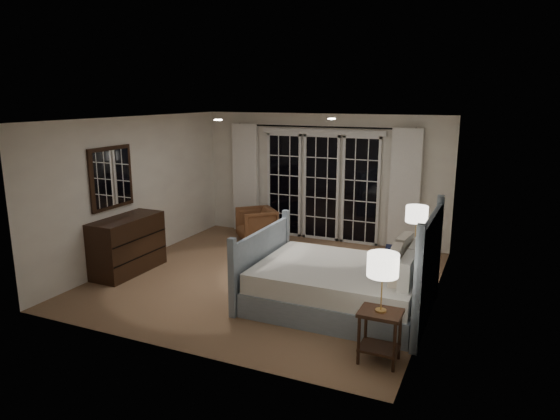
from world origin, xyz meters
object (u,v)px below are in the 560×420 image
at_px(lamp_left, 383,265).
at_px(nightstand_left, 380,329).
at_px(dresser, 128,245).
at_px(bed, 343,284).
at_px(armchair, 256,224).
at_px(lamp_right, 417,214).
at_px(nightstand_right, 414,261).

bearing_deg(lamp_left, nightstand_left, 153.43).
bearing_deg(dresser, lamp_left, -14.57).
relative_size(bed, nightstand_left, 4.04).
bearing_deg(armchair, bed, 2.22).
height_order(nightstand_left, armchair, armchair).
bearing_deg(nightstand_left, lamp_right, 90.88).
bearing_deg(nightstand_right, lamp_right, 90.00).
distance_m(lamp_right, armchair, 3.64).
xyz_separation_m(lamp_left, dresser, (-4.42, 1.15, -0.65)).
height_order(bed, lamp_left, bed).
bearing_deg(dresser, armchair, 66.80).
xyz_separation_m(nightstand_right, lamp_left, (0.04, -2.36, 0.69)).
relative_size(nightstand_right, lamp_left, 0.98).
distance_m(bed, nightstand_left, 1.43).
height_order(nightstand_left, lamp_left, lamp_left).
height_order(bed, nightstand_left, bed).
bearing_deg(bed, lamp_left, -56.95).
xyz_separation_m(nightstand_left, dresser, (-4.42, 1.15, 0.07)).
distance_m(nightstand_left, armchair, 4.96).
relative_size(bed, armchair, 3.34).
bearing_deg(bed, armchair, 136.06).
relative_size(bed, lamp_right, 3.79).
bearing_deg(lamp_left, bed, 123.05).
relative_size(nightstand_right, dresser, 0.49).
xyz_separation_m(lamp_right, dresser, (-4.39, -1.22, -0.67)).
xyz_separation_m(nightstand_right, lamp_right, (0.00, 0.00, 0.72)).
height_order(armchair, dresser, dresser).
bearing_deg(nightstand_left, armchair, 132.34).
bearing_deg(dresser, nightstand_right, 15.49).
xyz_separation_m(nightstand_left, lamp_right, (-0.04, 2.36, 0.75)).
height_order(nightstand_left, dresser, dresser).
height_order(nightstand_right, dresser, dresser).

